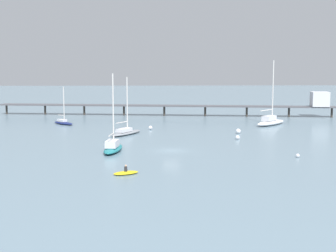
{
  "coord_description": "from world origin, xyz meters",
  "views": [
    {
      "loc": [
        -2.58,
        -70.02,
        12.89
      ],
      "look_at": [
        0.0,
        16.41,
        1.5
      ],
      "focal_mm": 51.91,
      "sensor_mm": 36.0,
      "label": 1
    }
  ],
  "objects_px": {
    "sailboat_white": "(270,121)",
    "mooring_buoy_near": "(238,137)",
    "mooring_buoy_inner": "(150,128)",
    "pier": "(225,103)",
    "mooring_buoy_outer": "(238,131)",
    "dinghy_yellow": "(126,173)",
    "sailboat_gray": "(126,131)",
    "mooring_buoy_far": "(298,156)",
    "sailboat_navy": "(63,122)",
    "sailboat_teal": "(113,147)"
  },
  "relations": [
    {
      "from": "mooring_buoy_outer",
      "to": "mooring_buoy_near",
      "type": "bearing_deg",
      "value": -100.83
    },
    {
      "from": "sailboat_gray",
      "to": "mooring_buoy_outer",
      "type": "bearing_deg",
      "value": 2.04
    },
    {
      "from": "sailboat_white",
      "to": "dinghy_yellow",
      "type": "relative_size",
      "value": 4.01
    },
    {
      "from": "sailboat_navy",
      "to": "dinghy_yellow",
      "type": "xyz_separation_m",
      "value": [
        15.63,
        -45.99,
        -0.33
      ]
    },
    {
      "from": "sailboat_gray",
      "to": "mooring_buoy_inner",
      "type": "distance_m",
      "value": 7.86
    },
    {
      "from": "sailboat_teal",
      "to": "sailboat_navy",
      "type": "relative_size",
      "value": 1.44
    },
    {
      "from": "mooring_buoy_outer",
      "to": "sailboat_teal",
      "type": "bearing_deg",
      "value": -140.62
    },
    {
      "from": "sailboat_white",
      "to": "mooring_buoy_near",
      "type": "distance_m",
      "value": 20.89
    },
    {
      "from": "mooring_buoy_far",
      "to": "mooring_buoy_inner",
      "type": "height_order",
      "value": "mooring_buoy_inner"
    },
    {
      "from": "sailboat_gray",
      "to": "mooring_buoy_outer",
      "type": "xyz_separation_m",
      "value": [
        20.38,
        0.73,
        -0.16
      ]
    },
    {
      "from": "sailboat_white",
      "to": "sailboat_teal",
      "type": "bearing_deg",
      "value": -135.84
    },
    {
      "from": "mooring_buoy_far",
      "to": "mooring_buoy_outer",
      "type": "distance_m",
      "value": 22.81
    },
    {
      "from": "sailboat_white",
      "to": "mooring_buoy_near",
      "type": "height_order",
      "value": "sailboat_white"
    },
    {
      "from": "sailboat_teal",
      "to": "sailboat_white",
      "type": "xyz_separation_m",
      "value": [
        29.98,
        29.12,
        0.09
      ]
    },
    {
      "from": "sailboat_teal",
      "to": "mooring_buoy_outer",
      "type": "xyz_separation_m",
      "value": [
        21.27,
        17.46,
        -0.32
      ]
    },
    {
      "from": "sailboat_gray",
      "to": "dinghy_yellow",
      "type": "bearing_deg",
      "value": -86.74
    },
    {
      "from": "pier",
      "to": "mooring_buoy_near",
      "type": "relative_size",
      "value": 113.99
    },
    {
      "from": "mooring_buoy_far",
      "to": "dinghy_yellow",
      "type": "bearing_deg",
      "value": -157.82
    },
    {
      "from": "mooring_buoy_near",
      "to": "mooring_buoy_far",
      "type": "bearing_deg",
      "value": -70.63
    },
    {
      "from": "sailboat_white",
      "to": "mooring_buoy_near",
      "type": "bearing_deg",
      "value": -118.56
    },
    {
      "from": "sailboat_navy",
      "to": "mooring_buoy_far",
      "type": "bearing_deg",
      "value": -43.61
    },
    {
      "from": "pier",
      "to": "sailboat_white",
      "type": "distance_m",
      "value": 18.27
    },
    {
      "from": "sailboat_white",
      "to": "mooring_buoy_far",
      "type": "height_order",
      "value": "sailboat_white"
    },
    {
      "from": "mooring_buoy_outer",
      "to": "mooring_buoy_near",
      "type": "xyz_separation_m",
      "value": [
        -1.28,
        -6.69,
        -0.09
      ]
    },
    {
      "from": "sailboat_gray",
      "to": "sailboat_navy",
      "type": "height_order",
      "value": "sailboat_gray"
    },
    {
      "from": "sailboat_navy",
      "to": "mooring_buoy_outer",
      "type": "xyz_separation_m",
      "value": [
        34.25,
        -14.26,
        -0.08
      ]
    },
    {
      "from": "pier",
      "to": "sailboat_gray",
      "type": "bearing_deg",
      "value": -127.13
    },
    {
      "from": "pier",
      "to": "sailboat_white",
      "type": "height_order",
      "value": "sailboat_white"
    },
    {
      "from": "sailboat_navy",
      "to": "mooring_buoy_outer",
      "type": "bearing_deg",
      "value": -22.6
    },
    {
      "from": "sailboat_white",
      "to": "mooring_buoy_inner",
      "type": "xyz_separation_m",
      "value": [
        -24.7,
        -5.86,
        -0.48
      ]
    },
    {
      "from": "sailboat_white",
      "to": "mooring_buoy_outer",
      "type": "xyz_separation_m",
      "value": [
        -8.71,
        -11.65,
        -0.41
      ]
    },
    {
      "from": "mooring_buoy_far",
      "to": "mooring_buoy_inner",
      "type": "xyz_separation_m",
      "value": [
        -20.24,
        28.21,
        0.11
      ]
    },
    {
      "from": "mooring_buoy_far",
      "to": "mooring_buoy_outer",
      "type": "bearing_deg",
      "value": 100.73
    },
    {
      "from": "sailboat_teal",
      "to": "mooring_buoy_near",
      "type": "bearing_deg",
      "value": 28.31
    },
    {
      "from": "dinghy_yellow",
      "to": "mooring_buoy_near",
      "type": "distance_m",
      "value": 30.45
    },
    {
      "from": "mooring_buoy_inner",
      "to": "mooring_buoy_far",
      "type": "bearing_deg",
      "value": -54.34
    },
    {
      "from": "sailboat_gray",
      "to": "mooring_buoy_outer",
      "type": "distance_m",
      "value": 20.39
    },
    {
      "from": "sailboat_gray",
      "to": "dinghy_yellow",
      "type": "distance_m",
      "value": 31.06
    },
    {
      "from": "sailboat_navy",
      "to": "mooring_buoy_inner",
      "type": "relative_size",
      "value": 10.61
    },
    {
      "from": "sailboat_teal",
      "to": "mooring_buoy_far",
      "type": "height_order",
      "value": "sailboat_teal"
    },
    {
      "from": "mooring_buoy_outer",
      "to": "mooring_buoy_near",
      "type": "relative_size",
      "value": 1.27
    },
    {
      "from": "mooring_buoy_inner",
      "to": "mooring_buoy_outer",
      "type": "bearing_deg",
      "value": -19.92
    },
    {
      "from": "pier",
      "to": "mooring_buoy_outer",
      "type": "height_order",
      "value": "pier"
    },
    {
      "from": "sailboat_gray",
      "to": "sailboat_teal",
      "type": "bearing_deg",
      "value": -93.06
    },
    {
      "from": "sailboat_navy",
      "to": "mooring_buoy_far",
      "type": "height_order",
      "value": "sailboat_navy"
    },
    {
      "from": "dinghy_yellow",
      "to": "mooring_buoy_near",
      "type": "xyz_separation_m",
      "value": [
        17.33,
        25.04,
        0.15
      ]
    },
    {
      "from": "dinghy_yellow",
      "to": "mooring_buoy_inner",
      "type": "xyz_separation_m",
      "value": [
        2.62,
        37.53,
        0.17
      ]
    },
    {
      "from": "dinghy_yellow",
      "to": "mooring_buoy_inner",
      "type": "bearing_deg",
      "value": 86.0
    },
    {
      "from": "sailboat_teal",
      "to": "sailboat_white",
      "type": "distance_m",
      "value": 41.79
    },
    {
      "from": "dinghy_yellow",
      "to": "mooring_buoy_far",
      "type": "relative_size",
      "value": 6.31
    }
  ]
}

